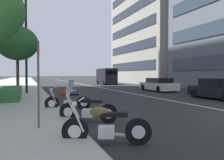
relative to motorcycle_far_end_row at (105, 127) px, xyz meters
name	(u,v)px	position (x,y,z in m)	size (l,w,h in m)	color
sidewalk_right_plaza	(8,85)	(30.23, 4.53, -0.34)	(160.00, 8.44, 0.15)	#B2ADA3
lane_centre_stripe	(76,83)	(35.23, -6.68, -0.41)	(110.00, 0.16, 0.01)	silver
motorcycle_far_end_row	(105,127)	(0.00, 0.00, 0.00)	(1.00, 2.00, 1.09)	black
motorcycle_by_sign_pole	(87,109)	(2.51, -0.21, 0.03)	(1.25, 1.83, 1.48)	black
motorcycle_mid_row	(68,101)	(5.24, 0.00, 0.01)	(0.74, 2.08, 1.10)	black
car_approaching_light	(219,89)	(5.93, -10.23, 0.23)	(4.21, 1.98, 1.39)	black
car_lead_in_lane	(158,85)	(13.33, -10.36, 0.21)	(4.65, 2.06, 1.30)	silver
delivery_van_ahead	(106,76)	(28.39, -10.31, 0.97)	(5.36, 2.25, 2.59)	black
parking_sign_by_curb	(38,76)	(1.63, 1.43, 1.22)	(0.32, 0.06, 2.46)	#47494C
street_lamp_with_banners	(29,25)	(13.87, 1.56, 5.22)	(1.26, 2.12, 9.47)	#232326
clipped_hedge_bed	(11,93)	(10.19, 2.69, 0.08)	(4.81, 1.10, 0.69)	#337033
street_tree_far_plaza	(17,43)	(13.44, 2.45, 3.66)	(3.13, 3.13, 5.26)	#473323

